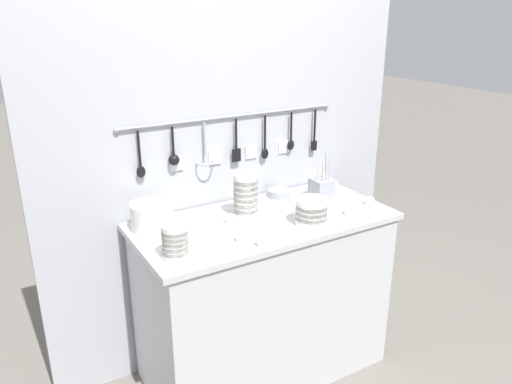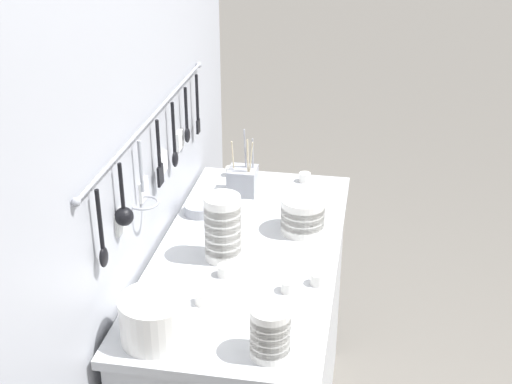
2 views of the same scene
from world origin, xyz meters
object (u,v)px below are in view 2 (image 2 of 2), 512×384
Objects in this scene: cutlery_caddy at (243,180)px; cup_centre at (203,298)px; cup_edge_far at (231,171)px; cup_front_right at (225,270)px; bowl_stack_wide_centre at (303,215)px; cup_edge_near at (305,177)px; cup_back_left at (311,198)px; cup_front_left at (288,286)px; plate_stack at (155,319)px; steel_mixing_bowl at (200,209)px; cup_mid_row at (318,279)px; bowl_stack_short_front at (270,332)px; bowl_stack_back_corner at (223,228)px.

cutlery_caddy is 5.68× the size of cup_centre.
cup_edge_far is 0.78m from cup_front_right.
bowl_stack_wide_centre is 3.33× the size of cup_centre.
cup_centre is at bearing -178.08° from cutlery_caddy.
cup_back_left is (-0.18, -0.05, 0.00)m from cup_edge_near.
cup_edge_near and cup_front_left have the same top height.
cup_edge_far is at bearing 0.84° from plate_stack.
cutlery_caddy is 0.28m from cup_back_left.
bowl_stack_wide_centre is 3.33× the size of cup_front_left.
cup_mid_row is (-0.40, -0.49, -0.00)m from steel_mixing_bowl.
bowl_stack_short_front reaches higher than cup_front_right.
cup_edge_near is (0.15, -0.23, -0.04)m from cutlery_caddy.
bowl_stack_short_front is at bearing -92.85° from plate_stack.
cutlery_caddy reaches higher than cup_mid_row.
cutlery_caddy is 0.78m from cup_centre.
bowl_stack_short_front is at bearing -164.86° from cutlery_caddy.
cutlery_caddy is at bearing 5.47° from cup_front_right.
plate_stack is at bearing 129.90° from cup_mid_row.
cutlery_caddy is at bearing -3.73° from plate_stack.
cutlery_caddy is at bearing 82.61° from cup_back_left.
bowl_stack_short_front is 0.42m from cup_front_right.
bowl_stack_back_corner is 0.54m from cup_back_left.
cup_centre and cup_mid_row have the same top height.
plate_stack is 0.99m from cup_back_left.
cutlery_caddy is 5.68× the size of cup_mid_row.
bowl_stack_back_corner is (-0.23, 0.24, 0.05)m from bowl_stack_wide_centre.
bowl_stack_back_corner reaches higher than plate_stack.
bowl_stack_wide_centre reaches higher than cup_centre.
bowl_stack_wide_centre is 0.34m from bowl_stack_back_corner.
bowl_stack_wide_centre is at bearing -32.17° from cup_front_right.
bowl_stack_wide_centre is at bearing 14.79° from cup_mid_row.
bowl_stack_wide_centre is 0.76m from plate_stack.
bowl_stack_wide_centre is 3.33× the size of cup_mid_row.
cup_edge_far and cup_front_right have the same top height.
cup_front_left is (-0.46, -0.40, -0.00)m from steel_mixing_bowl.
bowl_stack_back_corner reaches higher than cup_front_left.
plate_stack is at bearing 176.27° from cutlery_caddy.
bowl_stack_short_front is (-0.70, 0.01, 0.01)m from bowl_stack_wide_centre.
cup_front_right and cup_back_left have the same top height.
plate_stack is at bearing 154.15° from bowl_stack_wide_centre.
steel_mixing_bowl is at bearing 14.91° from cup_centre.
plate_stack is at bearing -175.21° from steel_mixing_bowl.
bowl_stack_short_front is 3.21× the size of cup_front_right.
cup_front_right is at bearing -174.53° from cutlery_caddy.
bowl_stack_back_corner reaches higher than steel_mixing_bowl.
cutlery_caddy is at bearing 122.15° from cup_edge_near.
cutlery_caddy is (0.96, -0.06, -0.01)m from plate_stack.
cup_front_left is (-0.16, -0.24, -0.10)m from bowl_stack_back_corner.
cup_edge_near is (0.65, -0.20, -0.10)m from bowl_stack_back_corner.
steel_mixing_bowl is 0.45m from cup_front_right.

